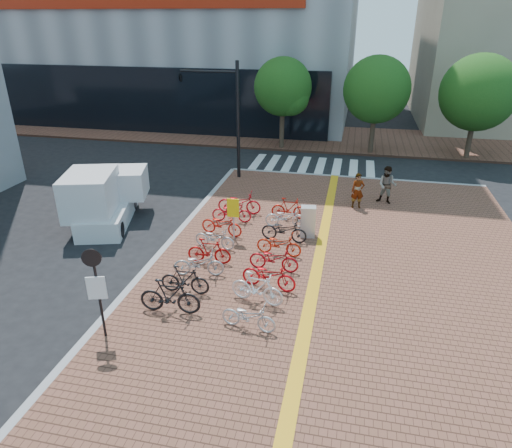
% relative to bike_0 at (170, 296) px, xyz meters
% --- Properties ---
extents(ground, '(120.00, 120.00, 0.00)m').
position_rel_bike_0_xyz_m(ground, '(2.11, 2.36, -0.72)').
color(ground, black).
rests_on(ground, ground).
extents(sidewalk, '(14.00, 34.00, 0.15)m').
position_rel_bike_0_xyz_m(sidewalk, '(5.11, -2.64, -0.64)').
color(sidewalk, brown).
rests_on(sidewalk, ground).
extents(tactile_strip, '(0.40, 34.00, 0.01)m').
position_rel_bike_0_xyz_m(tactile_strip, '(4.11, -2.64, -0.56)').
color(tactile_strip, orange).
rests_on(tactile_strip, sidewalk).
extents(kerb_west, '(0.25, 34.00, 0.15)m').
position_rel_bike_0_xyz_m(kerb_west, '(-1.89, -2.64, -0.64)').
color(kerb_west, gray).
rests_on(kerb_west, ground).
extents(kerb_north, '(14.00, 0.25, 0.15)m').
position_rel_bike_0_xyz_m(kerb_north, '(5.11, 14.36, -0.64)').
color(kerb_north, gray).
rests_on(kerb_north, ground).
extents(far_sidewalk, '(70.00, 8.00, 0.15)m').
position_rel_bike_0_xyz_m(far_sidewalk, '(2.11, 23.36, -0.64)').
color(far_sidewalk, brown).
rests_on(far_sidewalk, ground).
extents(crosswalk, '(7.50, 4.00, 0.01)m').
position_rel_bike_0_xyz_m(crosswalk, '(2.61, 16.36, -0.71)').
color(crosswalk, silver).
rests_on(crosswalk, ground).
extents(street_trees, '(16.20, 4.60, 6.35)m').
position_rel_bike_0_xyz_m(street_trees, '(7.15, 19.82, 3.38)').
color(street_trees, '#38281E').
rests_on(street_trees, far_sidewalk).
extents(bike_0, '(1.92, 0.65, 1.14)m').
position_rel_bike_0_xyz_m(bike_0, '(0.00, 0.00, 0.00)').
color(bike_0, black).
rests_on(bike_0, sidewalk).
extents(bike_1, '(1.64, 0.49, 0.98)m').
position_rel_bike_0_xyz_m(bike_1, '(0.06, 1.12, -0.08)').
color(bike_1, black).
rests_on(bike_1, sidewalk).
extents(bike_2, '(1.84, 0.94, 0.92)m').
position_rel_bike_0_xyz_m(bike_2, '(0.14, 2.27, -0.11)').
color(bike_2, '#ADADB2').
rests_on(bike_2, sidewalk).
extents(bike_3, '(1.64, 0.53, 0.97)m').
position_rel_bike_0_xyz_m(bike_3, '(0.22, 3.19, -0.08)').
color(bike_3, '#A90C0C').
rests_on(bike_3, sidewalk).
extents(bike_4, '(1.69, 0.75, 0.86)m').
position_rel_bike_0_xyz_m(bike_4, '(0.06, 4.38, -0.14)').
color(bike_4, '#B7B7BC').
rests_on(bike_4, sidewalk).
extents(bike_5, '(1.87, 0.89, 0.94)m').
position_rel_bike_0_xyz_m(bike_5, '(-0.01, 5.58, -0.10)').
color(bike_5, red).
rests_on(bike_5, sidewalk).
extents(bike_6, '(1.78, 0.73, 0.92)m').
position_rel_bike_0_xyz_m(bike_6, '(0.04, 6.94, -0.11)').
color(bike_6, '#B80D18').
rests_on(bike_6, sidewalk).
extents(bike_7, '(2.01, 0.79, 1.04)m').
position_rel_bike_0_xyz_m(bike_7, '(0.14, 7.92, -0.05)').
color(bike_7, '#AF0C15').
rests_on(bike_7, sidewalk).
extents(bike_8, '(1.70, 0.77, 0.86)m').
position_rel_bike_0_xyz_m(bike_8, '(2.50, -0.28, -0.14)').
color(bike_8, silver).
rests_on(bike_8, sidewalk).
extents(bike_9, '(1.82, 0.84, 1.06)m').
position_rel_bike_0_xyz_m(bike_9, '(2.46, 1.07, -0.04)').
color(bike_9, white).
rests_on(bike_9, sidewalk).
extents(bike_10, '(1.95, 0.95, 0.98)m').
position_rel_bike_0_xyz_m(bike_10, '(2.66, 1.98, -0.08)').
color(bike_10, red).
rests_on(bike_10, sidewalk).
extents(bike_11, '(1.81, 0.72, 0.94)m').
position_rel_bike_0_xyz_m(bike_11, '(2.61, 3.17, -0.10)').
color(bike_11, '#A90C14').
rests_on(bike_11, sidewalk).
extents(bike_12, '(1.79, 0.78, 0.91)m').
position_rel_bike_0_xyz_m(bike_12, '(2.59, 4.36, -0.11)').
color(bike_12, red).
rests_on(bike_12, sidewalk).
extents(bike_13, '(1.90, 0.80, 0.97)m').
position_rel_bike_0_xyz_m(bike_13, '(2.59, 5.55, -0.08)').
color(bike_13, black).
rests_on(bike_13, sidewalk).
extents(bike_14, '(1.80, 0.82, 0.91)m').
position_rel_bike_0_xyz_m(bike_14, '(2.44, 6.92, -0.11)').
color(bike_14, silver).
rests_on(bike_14, sidewalk).
extents(bike_15, '(1.61, 0.50, 0.96)m').
position_rel_bike_0_xyz_m(bike_15, '(2.45, 7.85, -0.09)').
color(bike_15, '#A3140B').
rests_on(bike_15, sidewalk).
extents(pedestrian_a, '(0.68, 0.52, 1.67)m').
position_rel_bike_0_xyz_m(pedestrian_a, '(5.38, 9.80, 0.26)').
color(pedestrian_a, gray).
rests_on(pedestrian_a, sidewalk).
extents(pedestrian_b, '(1.04, 0.91, 1.82)m').
position_rel_bike_0_xyz_m(pedestrian_b, '(6.74, 10.69, 0.34)').
color(pedestrian_b, '#535C69').
rests_on(pedestrian_b, sidewalk).
extents(utility_box, '(0.64, 0.50, 1.30)m').
position_rel_bike_0_xyz_m(utility_box, '(3.46, 6.21, 0.08)').
color(utility_box, silver).
rests_on(utility_box, sidewalk).
extents(yellow_sign, '(0.48, 0.11, 1.76)m').
position_rel_bike_0_xyz_m(yellow_sign, '(0.59, 5.25, 0.65)').
color(yellow_sign, '#B7B7BC').
rests_on(yellow_sign, sidewalk).
extents(notice_sign, '(0.50, 0.20, 2.79)m').
position_rel_bike_0_xyz_m(notice_sign, '(-1.39, -1.49, 1.19)').
color(notice_sign, black).
rests_on(notice_sign, sidewalk).
extents(traffic_light_pole, '(3.34, 1.29, 6.22)m').
position_rel_bike_0_xyz_m(traffic_light_pole, '(-2.62, 13.01, 3.73)').
color(traffic_light_pole, black).
rests_on(traffic_light_pole, sidewalk).
extents(box_truck, '(3.01, 4.68, 2.51)m').
position_rel_bike_0_xyz_m(box_truck, '(-5.35, 5.91, 0.46)').
color(box_truck, silver).
rests_on(box_truck, ground).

